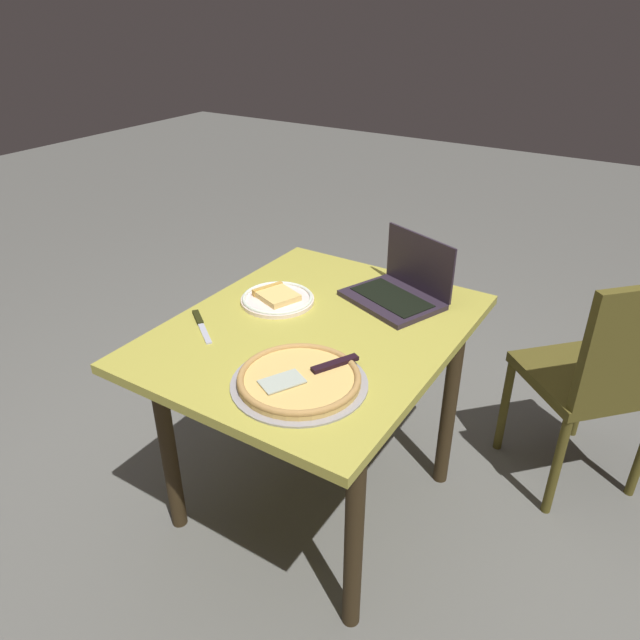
# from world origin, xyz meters

# --- Properties ---
(ground_plane) EXTENTS (12.00, 12.00, 0.00)m
(ground_plane) POSITION_xyz_m (0.00, 0.00, 0.00)
(ground_plane) COLOR #62615C
(dining_table) EXTENTS (1.04, 0.84, 0.75)m
(dining_table) POSITION_xyz_m (0.00, 0.00, 0.64)
(dining_table) COLOR #B2A941
(dining_table) RESTS_ON ground_plane
(laptop) EXTENTS (0.33, 0.37, 0.22)m
(laptop) POSITION_xyz_m (-0.31, 0.14, 0.79)
(laptop) COLOR #2A212E
(laptop) RESTS_ON dining_table
(pizza_plate) EXTENTS (0.25, 0.25, 0.04)m
(pizza_plate) POSITION_xyz_m (-0.08, -0.20, 0.76)
(pizza_plate) COLOR white
(pizza_plate) RESTS_ON dining_table
(pizza_tray) EXTENTS (0.37, 0.37, 0.04)m
(pizza_tray) POSITION_xyz_m (0.28, 0.13, 0.76)
(pizza_tray) COLOR #979497
(pizza_tray) RESTS_ON dining_table
(table_knife) EXTENTS (0.14, 0.18, 0.01)m
(table_knife) POSITION_xyz_m (0.18, -0.31, 0.75)
(table_knife) COLOR #B3B5C8
(table_knife) RESTS_ON dining_table
(chair_near) EXTENTS (0.56, 0.56, 0.90)m
(chair_near) POSITION_xyz_m (-0.61, 0.79, 0.51)
(chair_near) COLOR #51481B
(chair_near) RESTS_ON ground_plane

